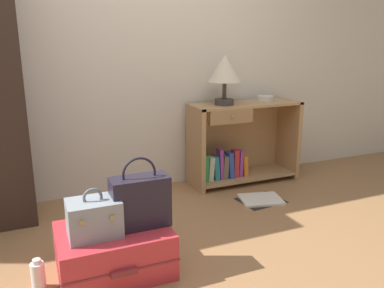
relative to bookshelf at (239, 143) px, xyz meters
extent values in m
plane|color=#9E7047|center=(-0.93, -1.26, -0.37)|extent=(9.00, 9.00, 0.00)
cube|color=silver|center=(-0.93, 0.24, 0.93)|extent=(6.40, 0.10, 2.60)
cube|color=tan|center=(-0.46, -0.02, 0.01)|extent=(0.04, 0.36, 0.75)
cube|color=tan|center=(0.54, -0.02, 0.01)|extent=(0.04, 0.36, 0.75)
cube|color=tan|center=(0.04, -0.02, 0.37)|extent=(1.03, 0.36, 0.02)
cube|color=tan|center=(0.04, -0.02, -0.31)|extent=(0.95, 0.36, 0.02)
cube|color=tan|center=(0.04, 0.16, 0.01)|extent=(0.95, 0.01, 0.73)
cube|color=#9D7950|center=(-0.19, -0.19, 0.30)|extent=(0.41, 0.02, 0.12)
sphere|color=#9E844C|center=(-0.19, -0.20, 0.30)|extent=(0.02, 0.02, 0.02)
cube|color=green|center=(-0.38, -0.05, -0.18)|extent=(0.05, 0.10, 0.24)
cube|color=beige|center=(-0.32, -0.05, -0.19)|extent=(0.06, 0.09, 0.22)
cube|color=teal|center=(-0.27, -0.05, -0.19)|extent=(0.06, 0.09, 0.22)
cube|color=purple|center=(-0.22, -0.05, -0.16)|extent=(0.05, 0.08, 0.28)
cube|color=#726659|center=(-0.18, -0.05, -0.19)|extent=(0.06, 0.09, 0.22)
cube|color=#2D51B2|center=(-0.12, -0.05, -0.18)|extent=(0.06, 0.10, 0.25)
cube|color=red|center=(-0.07, -0.05, -0.17)|extent=(0.05, 0.08, 0.26)
cube|color=purple|center=(-0.02, -0.05, -0.17)|extent=(0.04, 0.09, 0.25)
cube|color=orange|center=(0.03, -0.05, -0.20)|extent=(0.05, 0.10, 0.19)
cylinder|color=#3D3838|center=(-0.19, -0.04, 0.41)|extent=(0.17, 0.17, 0.05)
cylinder|color=#3D3838|center=(-0.19, -0.04, 0.51)|extent=(0.04, 0.04, 0.15)
cone|color=beige|center=(-0.19, -0.04, 0.70)|extent=(0.29, 0.29, 0.23)
cylinder|color=silver|center=(0.28, 0.02, 0.41)|extent=(0.15, 0.15, 0.05)
cube|color=#D1333D|center=(-1.42, -1.07, -0.23)|extent=(0.62, 0.47, 0.27)
cube|color=maroon|center=(-1.42, -1.07, -0.23)|extent=(0.63, 0.48, 0.01)
cube|color=maroon|center=(-1.42, -1.31, -0.23)|extent=(0.14, 0.02, 0.03)
cube|color=#8E99A3|center=(-1.53, -1.10, 0.00)|extent=(0.28, 0.20, 0.20)
torus|color=slate|center=(-1.53, -1.10, 0.12)|extent=(0.11, 0.02, 0.11)
cube|color=tan|center=(-1.60, -1.21, 0.04)|extent=(0.02, 0.01, 0.02)
cube|color=tan|center=(-1.45, -1.21, 0.04)|extent=(0.02, 0.01, 0.02)
cube|color=#231E2D|center=(-1.27, -1.09, 0.05)|extent=(0.33, 0.15, 0.29)
torus|color=#231E2D|center=(-1.27, -1.09, 0.22)|extent=(0.19, 0.01, 0.19)
cylinder|color=white|center=(-1.84, -1.07, -0.29)|extent=(0.07, 0.07, 0.15)
cylinder|color=silver|center=(-1.84, -1.07, -0.20)|extent=(0.04, 0.04, 0.02)
cube|color=white|center=(-0.07, -0.51, -0.36)|extent=(0.39, 0.34, 0.02)
cube|color=black|center=(-0.07, -0.51, -0.36)|extent=(0.38, 0.32, 0.01)
camera|label=1|loc=(-1.81, -3.11, 0.93)|focal=36.99mm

